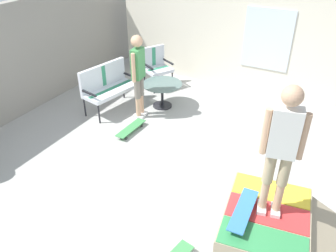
% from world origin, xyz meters
% --- Properties ---
extents(ground_plane, '(12.00, 12.00, 0.10)m').
position_xyz_m(ground_plane, '(0.00, 0.00, -0.05)').
color(ground_plane, '#A8A8A3').
extents(back_wall_cinderblock, '(9.00, 0.20, 2.34)m').
position_xyz_m(back_wall_cinderblock, '(0.00, 4.00, 1.17)').
color(back_wall_cinderblock, gray).
rests_on(back_wall_cinderblock, ground_plane).
extents(house_facade, '(0.23, 6.00, 2.74)m').
position_xyz_m(house_facade, '(3.80, 0.49, 1.37)').
color(house_facade, silver).
rests_on(house_facade, ground_plane).
extents(skate_ramp, '(1.57, 1.95, 0.56)m').
position_xyz_m(skate_ramp, '(-0.84, -1.74, 0.28)').
color(skate_ramp, tan).
rests_on(skate_ramp, ground_plane).
extents(patio_bench, '(1.33, 0.78, 1.02)m').
position_xyz_m(patio_bench, '(1.26, 2.41, 0.62)').
color(patio_bench, black).
rests_on(patio_bench, ground_plane).
extents(patio_chair_near_house, '(0.81, 0.78, 1.02)m').
position_xyz_m(patio_chair_near_house, '(2.81, 2.07, 0.61)').
color(patio_chair_near_house, black).
rests_on(patio_chair_near_house, ground_plane).
extents(patio_table, '(0.90, 0.90, 0.57)m').
position_xyz_m(patio_table, '(1.92, 1.38, 0.40)').
color(patio_table, black).
rests_on(patio_table, ground_plane).
extents(person_watching, '(0.48, 0.27, 1.80)m').
position_xyz_m(person_watching, '(1.29, 1.59, 1.06)').
color(person_watching, silver).
rests_on(person_watching, ground_plane).
extents(person_skater, '(0.30, 0.47, 1.74)m').
position_xyz_m(person_skater, '(-0.80, -1.70, 1.58)').
color(person_skater, silver).
rests_on(person_skater, skate_ramp).
extents(skateboard_by_bench, '(0.81, 0.23, 0.10)m').
position_xyz_m(skateboard_by_bench, '(0.63, 1.40, 0.08)').
color(skateboard_by_bench, '#3F8C4C').
rests_on(skateboard_by_bench, ground_plane).
extents(skateboard_on_ramp, '(0.81, 0.24, 0.10)m').
position_xyz_m(skateboard_on_ramp, '(-1.04, -1.44, 0.64)').
color(skateboard_on_ramp, '#3372B2').
rests_on(skateboard_on_ramp, skate_ramp).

